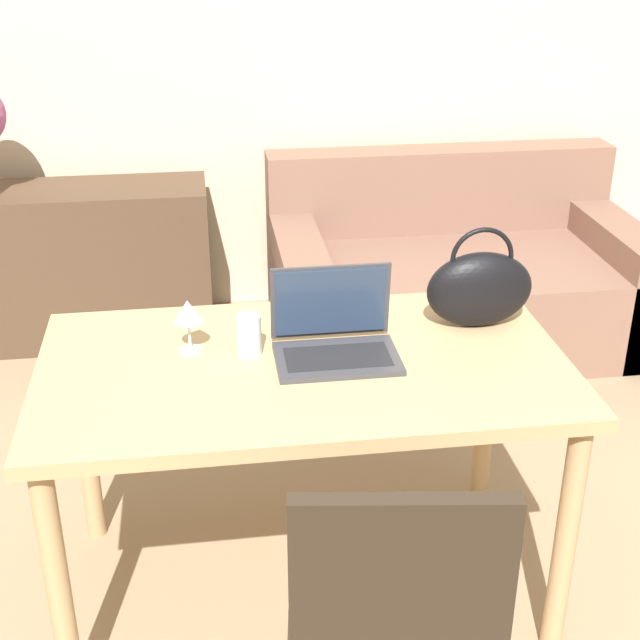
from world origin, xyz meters
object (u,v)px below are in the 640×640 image
Objects in this scene: laptop at (334,331)px; handbag at (479,288)px; couch at (453,280)px; drinking_glass at (249,335)px; wine_glass at (188,313)px; chair at (392,632)px.

handbag reaches higher than laptop.
couch is 5.04× the size of laptop.
couch is 1.64m from handbag.
drinking_glass is 0.68m from handbag.
handbag is (0.44, 0.11, 0.06)m from laptop.
laptop is (-0.82, -1.58, 0.56)m from couch.
drinking_glass is at bearing 175.77° from laptop.
laptop is at bearing -117.30° from couch.
couch is at bearing 51.62° from wine_glass.
chair is 1.00m from wine_glass.
wine_glass is at bearing 122.46° from chair.
laptop is 2.18× the size of wine_glass.
wine_glass reaches higher than couch.
handbag reaches higher than wine_glass.
wine_glass reaches higher than drinking_glass.
wine_glass is at bearing -128.38° from couch.
wine_glass is (-0.16, 0.04, 0.06)m from drinking_glass.
couch is (0.82, 2.37, -0.25)m from chair.
handbag reaches higher than drinking_glass.
couch is at bearing 56.22° from drinking_glass.
laptop is 0.40m from wine_glass.
wine_glass is (-1.21, -1.52, 0.61)m from couch.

